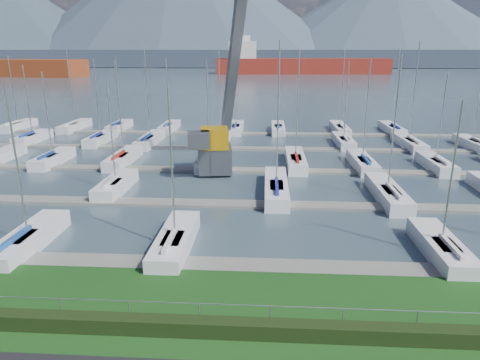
{
  "coord_description": "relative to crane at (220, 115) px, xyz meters",
  "views": [
    {
      "loc": [
        1.68,
        -15.48,
        11.34
      ],
      "look_at": [
        0.0,
        12.0,
        3.0
      ],
      "focal_mm": 32.0,
      "sensor_mm": 36.0,
      "label": 1
    }
  ],
  "objects": [
    {
      "name": "water",
      "position": [
        2.8,
        233.87,
        -5.73
      ],
      "size": [
        800.0,
        540.0,
        0.2
      ],
      "primitive_type": "cube",
      "color": "#3E505B"
    },
    {
      "name": "hedge",
      "position": [
        2.8,
        -26.53,
        -4.98
      ],
      "size": [
        80.0,
        0.7,
        0.7
      ],
      "primitive_type": "cube",
      "color": "black",
      "rests_on": "grass"
    },
    {
      "name": "fence",
      "position": [
        2.8,
        -26.13,
        -4.13
      ],
      "size": [
        80.0,
        0.04,
        0.04
      ],
      "primitive_type": "cylinder",
      "rotation": [
        0.0,
        1.57,
        0.0
      ],
      "color": "#9B9EA3",
      "rests_on": "grass"
    },
    {
      "name": "foothill",
      "position": [
        2.8,
        303.87,
        0.67
      ],
      "size": [
        900.0,
        80.0,
        12.0
      ],
      "primitive_type": "cube",
      "color": "#3B4556",
      "rests_on": "water"
    },
    {
      "name": "mountains",
      "position": [
        10.15,
        378.49,
        41.35
      ],
      "size": [
        1190.0,
        360.0,
        115.0
      ],
      "color": "#3A4356",
      "rests_on": "water"
    },
    {
      "name": "docks",
      "position": [
        2.8,
        -0.13,
        -5.55
      ],
      "size": [
        90.0,
        41.6,
        0.25
      ],
      "color": "slate",
      "rests_on": "water"
    },
    {
      "name": "crane",
      "position": [
        0.0,
        0.0,
        0.0
      ],
      "size": [
        6.36,
        13.22,
        22.35
      ],
      "rotation": [
        0.0,
        0.0,
        0.14
      ],
      "color": "#5C5D63",
      "rests_on": "water"
    },
    {
      "name": "cargo_ship_mid",
      "position": [
        18.53,
        192.94,
        -1.69
      ],
      "size": [
        90.72,
        23.53,
        21.5
      ],
      "rotation": [
        0.0,
        0.0,
        0.06
      ],
      "color": "maroon",
      "rests_on": "water"
    },
    {
      "name": "sailboat_fleet",
      "position": [
        1.56,
        4.15,
        0.1
      ],
      "size": [
        73.88,
        50.1,
        13.42
      ],
      "color": "navy",
      "rests_on": "water"
    }
  ]
}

